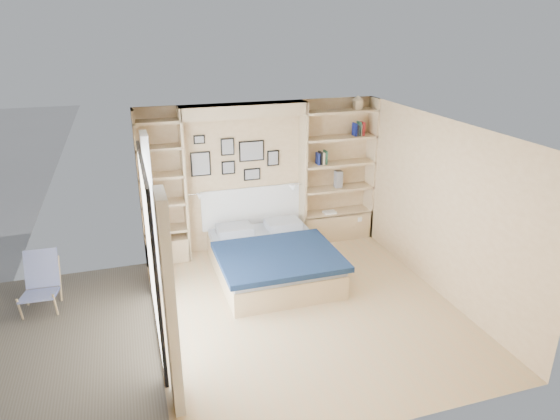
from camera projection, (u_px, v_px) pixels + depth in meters
name	position (u px, v px, depth m)	size (l,w,h in m)	color
ground	(305.00, 308.00, 6.88)	(4.50, 4.50, 0.00)	tan
room_shell	(249.00, 202.00, 7.74)	(4.50, 4.50, 4.50)	beige
bed	(272.00, 258.00, 7.69)	(1.75, 2.26, 1.07)	beige
photo_gallery	(234.00, 158.00, 8.16)	(1.48, 0.02, 0.82)	black
reading_lamps	(247.00, 190.00, 8.19)	(1.92, 0.12, 0.15)	silver
shelf_decor	(324.00, 148.00, 8.43)	(3.54, 0.23, 2.03)	navy
deck	(18.00, 358.00, 5.87)	(3.20, 4.00, 0.05)	#685C4C
deck_chair	(41.00, 282.00, 6.80)	(0.49, 0.78, 0.77)	tan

